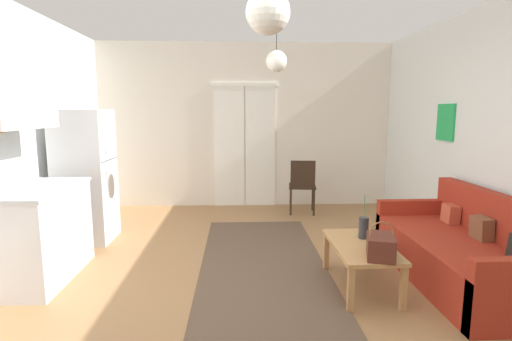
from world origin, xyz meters
The scene contains 12 objects.
ground_plane centered at (0.00, 0.00, -0.05)m, with size 5.49×7.46×0.10m, color #996D44.
wall_back centered at (0.00, 3.48, 1.36)m, with size 5.09×0.13×2.74m.
area_rug centered at (0.12, 0.56, 0.01)m, with size 1.31×3.57×0.01m, color brown.
couch centered at (2.02, 0.27, 0.27)m, with size 0.88×1.93×0.85m.
coffee_table centered at (0.98, 0.19, 0.36)m, with size 0.52×0.96×0.41m.
bamboo_vase centered at (1.05, 0.36, 0.52)m, with size 0.09×0.09×0.42m.
handbag centered at (1.04, -0.13, 0.51)m, with size 0.30×0.37×0.31m.
refrigerator centered at (-2.04, 1.69, 0.82)m, with size 0.63×0.63×1.64m.
kitchen_counter centered at (-2.09, 0.53, 0.82)m, with size 0.60×1.15×2.13m.
accent_chair centered at (0.87, 2.80, 0.49)m, with size 0.47×0.45×0.87m.
pendant_lamp_near centered at (0.06, -0.59, 2.24)m, with size 0.29×0.29×0.65m.
pendant_lamp_far centered at (0.33, 1.60, 2.21)m, with size 0.26×0.26×0.66m.
Camera 1 is at (-0.14, -3.17, 1.62)m, focal length 27.29 mm.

